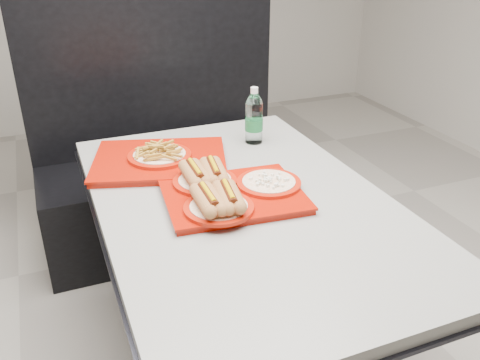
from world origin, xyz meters
name	(u,v)px	position (x,y,z in m)	size (l,w,h in m)	color
diner_table	(243,242)	(0.00, 0.00, 0.58)	(0.92, 1.42, 0.75)	black
booth_bench	(165,165)	(0.00, 1.09, 0.40)	(1.30, 0.57, 1.35)	black
tray_near	(227,190)	(-0.05, 0.01, 0.78)	(0.47, 0.40, 0.10)	#981104
tray_far	(160,157)	(-0.18, 0.37, 0.78)	(0.57, 0.50, 0.09)	#981104
water_bottle	(254,119)	(0.22, 0.44, 0.85)	(0.07, 0.07, 0.23)	silver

